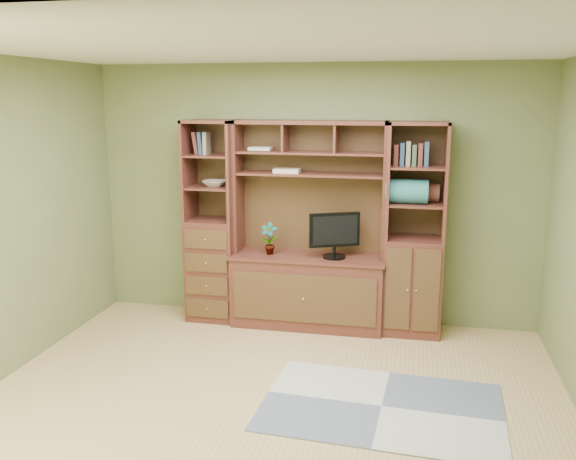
% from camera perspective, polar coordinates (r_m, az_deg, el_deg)
% --- Properties ---
extents(room, '(4.60, 4.10, 2.64)m').
position_cam_1_polar(room, '(4.27, -1.98, -0.82)').
color(room, tan).
rests_on(room, ground).
extents(center_hutch, '(1.54, 0.53, 2.05)m').
position_cam_1_polar(center_hutch, '(5.99, 1.92, 0.33)').
color(center_hutch, '#53261D').
rests_on(center_hutch, ground).
extents(left_tower, '(0.50, 0.45, 2.05)m').
position_cam_1_polar(left_tower, '(6.27, -7.06, 0.79)').
color(left_tower, '#53261D').
rests_on(left_tower, ground).
extents(right_tower, '(0.55, 0.45, 2.05)m').
position_cam_1_polar(right_tower, '(5.94, 11.77, -0.01)').
color(right_tower, '#53261D').
rests_on(right_tower, ground).
extents(rug, '(1.83, 1.28, 0.01)m').
position_cam_1_polar(rug, '(4.79, 8.75, -16.02)').
color(rug, gray).
rests_on(rug, ground).
extents(monitor, '(0.55, 0.42, 0.62)m').
position_cam_1_polar(monitor, '(5.91, 4.38, 0.29)').
color(monitor, black).
rests_on(monitor, center_hutch).
extents(orchid, '(0.17, 0.12, 0.32)m').
position_cam_1_polar(orchid, '(6.06, -1.78, -0.81)').
color(orchid, '#A35837').
rests_on(orchid, center_hutch).
extents(magazines, '(0.25, 0.18, 0.04)m').
position_cam_1_polar(magazines, '(6.03, -0.08, 5.59)').
color(magazines, beige).
rests_on(magazines, center_hutch).
extents(bowl, '(0.24, 0.24, 0.06)m').
position_cam_1_polar(bowl, '(6.19, -6.86, 4.36)').
color(bowl, beige).
rests_on(bowl, left_tower).
extents(blanket_teal, '(0.39, 0.23, 0.23)m').
position_cam_1_polar(blanket_teal, '(5.83, 11.05, 3.56)').
color(blanket_teal, '#296D6D').
rests_on(blanket_teal, right_tower).
extents(blanket_red, '(0.31, 0.17, 0.17)m').
position_cam_1_polar(blanket_red, '(5.96, 12.45, 3.44)').
color(blanket_red, brown).
rests_on(blanket_red, right_tower).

